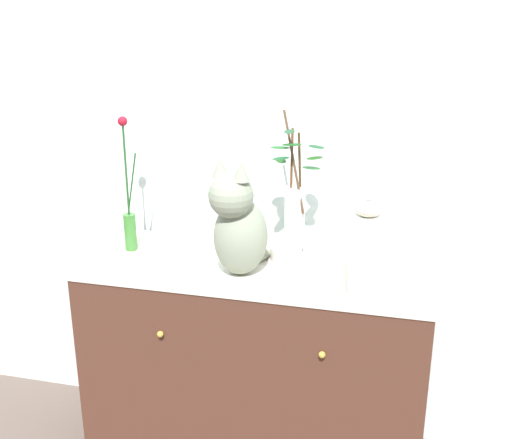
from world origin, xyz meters
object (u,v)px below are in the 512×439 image
(sideboard, at_px, (256,366))
(jar_lidded_porcelain, at_px, (366,249))
(vase_slim_green, at_px, (129,216))
(cat_sitting, at_px, (239,225))
(vase_glass_clear, at_px, (295,210))
(candle_pillar, at_px, (302,271))
(bowl_porcelain, at_px, (294,254))

(sideboard, height_order, jar_lidded_porcelain, jar_lidded_porcelain)
(vase_slim_green, bearing_deg, cat_sitting, -14.70)
(vase_slim_green, distance_m, jar_lidded_porcelain, 0.94)
(sideboard, height_order, vase_slim_green, vase_slim_green)
(vase_glass_clear, height_order, candle_pillar, vase_glass_clear)
(jar_lidded_porcelain, bearing_deg, candle_pillar, -174.10)
(cat_sitting, relative_size, candle_pillar, 2.86)
(bowl_porcelain, height_order, vase_glass_clear, vase_glass_clear)
(vase_slim_green, relative_size, candle_pillar, 3.47)
(sideboard, relative_size, jar_lidded_porcelain, 3.72)
(cat_sitting, bearing_deg, jar_lidded_porcelain, -6.99)
(bowl_porcelain, height_order, candle_pillar, candle_pillar)
(cat_sitting, distance_m, candle_pillar, 0.28)
(cat_sitting, relative_size, vase_slim_green, 0.83)
(sideboard, distance_m, bowl_porcelain, 0.48)
(sideboard, distance_m, cat_sitting, 0.63)
(cat_sitting, relative_size, vase_glass_clear, 0.85)
(sideboard, bearing_deg, jar_lidded_porcelain, -19.63)
(vase_slim_green, distance_m, bowl_porcelain, 0.65)
(sideboard, xyz_separation_m, cat_sitting, (-0.04, -0.09, 0.62))
(cat_sitting, xyz_separation_m, bowl_porcelain, (0.17, 0.17, -0.16))
(bowl_porcelain, bearing_deg, vase_glass_clear, -85.15)
(sideboard, distance_m, candle_pillar, 0.57)
(vase_slim_green, height_order, jar_lidded_porcelain, vase_slim_green)
(vase_slim_green, relative_size, jar_lidded_porcelain, 1.49)
(cat_sitting, xyz_separation_m, vase_glass_clear, (0.17, 0.16, 0.01))
(sideboard, height_order, cat_sitting, cat_sitting)
(bowl_porcelain, bearing_deg, cat_sitting, -135.57)
(vase_slim_green, xyz_separation_m, jar_lidded_porcelain, (0.92, -0.18, 0.02))
(vase_glass_clear, bearing_deg, bowl_porcelain, 94.85)
(vase_glass_clear, bearing_deg, jar_lidded_porcelain, -38.13)
(jar_lidded_porcelain, bearing_deg, vase_glass_clear, 141.87)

